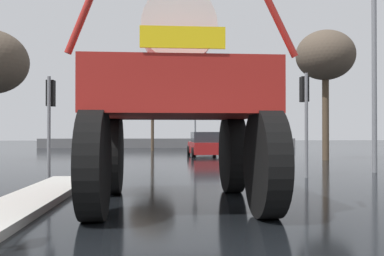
# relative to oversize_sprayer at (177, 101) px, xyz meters

# --- Properties ---
(ground_plane) EXTENTS (120.00, 120.00, 0.00)m
(ground_plane) POSITION_rel_oversize_sprayer_xyz_m (0.10, 12.99, -2.16)
(ground_plane) COLOR black
(median_island) EXTENTS (1.18, 9.13, 0.15)m
(median_island) POSITION_rel_oversize_sprayer_xyz_m (-3.05, -0.02, -2.08)
(median_island) COLOR #B2AFA8
(median_island) RESTS_ON ground
(oversize_sprayer) EXTENTS (3.96, 5.36, 4.51)m
(oversize_sprayer) POSITION_rel_oversize_sprayer_xyz_m (0.00, 0.00, 0.00)
(oversize_sprayer) COLOR black
(oversize_sprayer) RESTS_ON ground
(sedan_ahead) EXTENTS (2.02, 4.17, 1.52)m
(sedan_ahead) POSITION_rel_oversize_sprayer_xyz_m (2.24, 18.37, -1.44)
(sedan_ahead) COLOR maroon
(sedan_ahead) RESTS_ON ground
(traffic_signal_near_left) EXTENTS (0.24, 0.54, 3.28)m
(traffic_signal_near_left) POSITION_rel_oversize_sprayer_xyz_m (-3.92, 5.22, 0.23)
(traffic_signal_near_left) COLOR slate
(traffic_signal_near_left) RESTS_ON ground
(traffic_signal_near_right) EXTENTS (0.24, 0.54, 3.45)m
(traffic_signal_near_right) POSITION_rel_oversize_sprayer_xyz_m (4.41, 5.22, 0.36)
(traffic_signal_near_right) COLOR slate
(traffic_signal_near_right) RESTS_ON ground
(traffic_signal_far_left) EXTENTS (0.24, 0.55, 4.11)m
(traffic_signal_far_left) POSITION_rel_oversize_sprayer_xyz_m (1.69, 19.11, 0.84)
(traffic_signal_far_left) COLOR slate
(traffic_signal_far_left) RESTS_ON ground
(streetlight_near_right) EXTENTS (1.77, 0.24, 9.44)m
(streetlight_near_right) POSITION_rel_oversize_sprayer_xyz_m (7.65, 6.75, 3.01)
(streetlight_near_right) COLOR slate
(streetlight_near_right) RESTS_ON ground
(bare_tree_right) EXTENTS (3.14, 3.14, 6.98)m
(bare_tree_right) POSITION_rel_oversize_sprayer_xyz_m (8.37, 14.00, 3.42)
(bare_tree_right) COLOR #473828
(bare_tree_right) RESTS_ON ground
(bare_tree_far_center) EXTENTS (3.78, 3.78, 6.97)m
(bare_tree_far_center) POSITION_rel_oversize_sprayer_xyz_m (-1.24, 26.78, 3.18)
(bare_tree_far_center) COLOR #473828
(bare_tree_far_center) RESTS_ON ground
(roadside_barrier) EXTENTS (24.90, 0.24, 0.90)m
(roadside_barrier) POSITION_rel_oversize_sprayer_xyz_m (0.10, 33.59, -1.71)
(roadside_barrier) COLOR #59595B
(roadside_barrier) RESTS_ON ground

